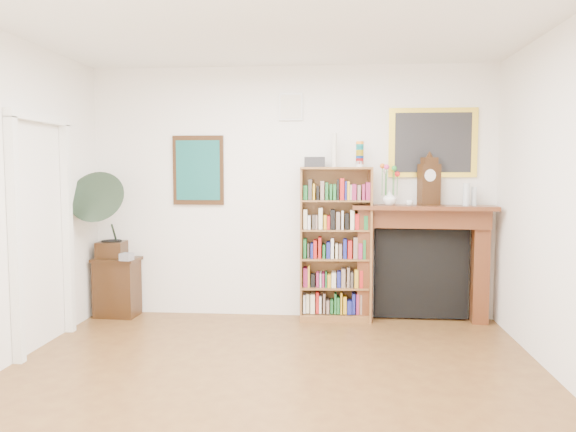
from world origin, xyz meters
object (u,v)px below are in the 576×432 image
object	(u,v)px
flower_vase	(389,198)
bottle_left	(466,194)
teacup	(409,203)
bottle_right	(474,196)
gramophone	(105,210)
bookshelf	(335,235)
cd_stack	(127,257)
mantel_clock	(429,182)
side_cabinet	(117,287)
fireplace	(422,252)

from	to	relation	value
flower_vase	bottle_left	xyz separation A→B (m)	(0.81, -0.01, 0.04)
teacup	bottle_right	world-z (taller)	bottle_right
gramophone	bottle_right	xyz separation A→B (m)	(4.01, 0.19, 0.16)
gramophone	bottle_left	world-z (taller)	gramophone
bookshelf	bottle_left	distance (m)	1.46
cd_stack	mantel_clock	xyz separation A→B (m)	(3.28, 0.22, 0.82)
bookshelf	side_cabinet	xyz separation A→B (m)	(-2.46, -0.04, -0.61)
bookshelf	gramophone	size ratio (longest dim) A/B	2.00
side_cabinet	flower_vase	distance (m)	3.20
bookshelf	mantel_clock	distance (m)	1.16
fireplace	gramophone	bearing A→B (deg)	-172.83
fireplace	flower_vase	bearing A→B (deg)	-166.60
teacup	bottle_left	world-z (taller)	bottle_left
bookshelf	gramophone	world-z (taller)	bookshelf
mantel_clock	bottle_right	xyz separation A→B (m)	(0.48, 0.01, -0.15)
fireplace	mantel_clock	world-z (taller)	mantel_clock
cd_stack	flower_vase	world-z (taller)	flower_vase
fireplace	teacup	bearing A→B (deg)	-142.07
side_cabinet	mantel_clock	xyz separation A→B (m)	(3.46, 0.06, 1.19)
teacup	gramophone	bearing A→B (deg)	-178.34
mantel_clock	bottle_left	bearing A→B (deg)	-26.94
flower_vase	bookshelf	bearing A→B (deg)	178.70
gramophone	bottle_left	distance (m)	3.92
fireplace	bottle_right	bearing A→B (deg)	2.05
side_cabinet	mantel_clock	size ratio (longest dim) A/B	1.30
bottle_left	bottle_right	size ratio (longest dim) A/B	1.20
flower_vase	teacup	size ratio (longest dim) A/B	2.09
flower_vase	side_cabinet	bearing A→B (deg)	-179.53
side_cabinet	gramophone	world-z (taller)	gramophone
gramophone	bottle_left	bearing A→B (deg)	-1.60
cd_stack	bookshelf	bearing A→B (deg)	4.88
fireplace	teacup	xyz separation A→B (m)	(-0.16, -0.11, 0.55)
fireplace	bottle_left	distance (m)	0.78
bottle_right	fireplace	bearing A→B (deg)	178.24
flower_vase	cd_stack	bearing A→B (deg)	-176.36
mantel_clock	teacup	bearing A→B (deg)	-177.88
bottle_right	bottle_left	bearing A→B (deg)	-150.19
side_cabinet	fireplace	xyz separation A→B (m)	(3.40, 0.09, 0.43)
fireplace	gramophone	world-z (taller)	gramophone
teacup	bottle_right	xyz separation A→B (m)	(0.69, 0.09, 0.07)
bottle_right	bookshelf	bearing A→B (deg)	-178.74
bottle_left	bottle_right	xyz separation A→B (m)	(0.10, 0.05, -0.02)
side_cabinet	mantel_clock	world-z (taller)	mantel_clock
side_cabinet	fireplace	world-z (taller)	fireplace
side_cabinet	cd_stack	size ratio (longest dim) A/B	5.54
fireplace	flower_vase	distance (m)	0.70
side_cabinet	fireplace	size ratio (longest dim) A/B	0.43
mantel_clock	bottle_left	world-z (taller)	mantel_clock
gramophone	flower_vase	xyz separation A→B (m)	(3.11, 0.14, 0.14)
side_cabinet	bottle_right	xyz separation A→B (m)	(3.93, 0.07, 1.04)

